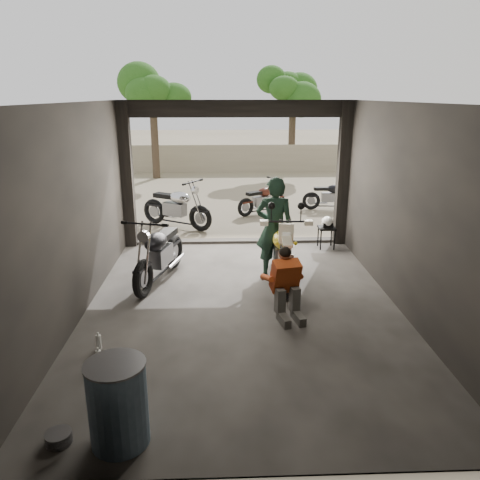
{
  "coord_description": "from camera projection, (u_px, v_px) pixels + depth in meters",
  "views": [
    {
      "loc": [
        -0.32,
        -6.87,
        3.31
      ],
      "look_at": [
        -0.02,
        0.6,
        0.97
      ],
      "focal_mm": 35.0,
      "sensor_mm": 36.0,
      "label": 1
    }
  ],
  "objects": [
    {
      "name": "ground",
      "position": [
        243.0,
        308.0,
        7.55
      ],
      "size": [
        80.0,
        80.0,
        0.0
      ],
      "primitive_type": "plane",
      "color": "#7A6D56",
      "rests_on": "ground"
    },
    {
      "name": "garage",
      "position": [
        241.0,
        223.0,
        7.69
      ],
      "size": [
        7.0,
        7.13,
        3.2
      ],
      "color": "#2D2B28",
      "rests_on": "ground"
    },
    {
      "name": "boundary_wall",
      "position": [
        228.0,
        158.0,
        20.73
      ],
      "size": [
        18.0,
        0.3,
        1.2
      ],
      "primitive_type": "cube",
      "color": "gray",
      "rests_on": "ground"
    },
    {
      "name": "tree_left",
      "position": [
        151.0,
        76.0,
        18.18
      ],
      "size": [
        2.2,
        2.2,
        5.6
      ],
      "color": "#382B1E",
      "rests_on": "ground"
    },
    {
      "name": "tree_right",
      "position": [
        293.0,
        88.0,
        19.95
      ],
      "size": [
        2.2,
        2.2,
        5.0
      ],
      "color": "#382B1E",
      "rests_on": "ground"
    },
    {
      "name": "main_bike",
      "position": [
        282.0,
        247.0,
        8.48
      ],
      "size": [
        0.89,
        2.03,
        1.34
      ],
      "primitive_type": null,
      "rotation": [
        0.0,
        0.0,
        -0.03
      ],
      "color": "white",
      "rests_on": "ground"
    },
    {
      "name": "left_bike",
      "position": [
        159.0,
        249.0,
        8.48
      ],
      "size": [
        1.24,
        2.02,
        1.27
      ],
      "primitive_type": null,
      "rotation": [
        0.0,
        0.0,
        -0.27
      ],
      "color": "black",
      "rests_on": "ground"
    },
    {
      "name": "outside_bike_a",
      "position": [
        176.0,
        203.0,
        11.99
      ],
      "size": [
        1.99,
        1.64,
        1.26
      ],
      "primitive_type": null,
      "rotation": [
        0.0,
        0.0,
        1.01
      ],
      "color": "black",
      "rests_on": "ground"
    },
    {
      "name": "outside_bike_b",
      "position": [
        262.0,
        197.0,
        13.41
      ],
      "size": [
        1.57,
        1.32,
        1.0
      ],
      "primitive_type": null,
      "rotation": [
        0.0,
        0.0,
        2.15
      ],
      "color": "#481B11",
      "rests_on": "ground"
    },
    {
      "name": "outside_bike_c",
      "position": [
        331.0,
        193.0,
        13.89
      ],
      "size": [
        1.51,
        0.69,
        1.0
      ],
      "primitive_type": null,
      "rotation": [
        0.0,
        0.0,
        1.51
      ],
      "color": "black",
      "rests_on": "ground"
    },
    {
      "name": "rider",
      "position": [
        274.0,
        228.0,
        8.62
      ],
      "size": [
        0.75,
        0.55,
        1.91
      ],
      "primitive_type": "imported",
      "rotation": [
        0.0,
        0.0,
        3.0
      ],
      "color": "black",
      "rests_on": "ground"
    },
    {
      "name": "mechanic",
      "position": [
        288.0,
        286.0,
        7.05
      ],
      "size": [
        0.69,
        0.84,
        1.08
      ],
      "primitive_type": null,
      "rotation": [
        0.0,
        0.0,
        0.21
      ],
      "color": "#C94D1A",
      "rests_on": "ground"
    },
    {
      "name": "stool",
      "position": [
        327.0,
        230.0,
        10.36
      ],
      "size": [
        0.36,
        0.36,
        0.5
      ],
      "rotation": [
        0.0,
        0.0,
        -0.1
      ],
      "color": "black",
      "rests_on": "ground"
    },
    {
      "name": "helmet",
      "position": [
        327.0,
        222.0,
        10.3
      ],
      "size": [
        0.31,
        0.32,
        0.24
      ],
      "primitive_type": "ellipsoid",
      "rotation": [
        0.0,
        0.0,
        -0.21
      ],
      "color": "white",
      "rests_on": "stool"
    },
    {
      "name": "oil_drum",
      "position": [
        118.0,
        405.0,
        4.51
      ],
      "size": [
        0.62,
        0.62,
        0.89
      ],
      "primitive_type": "cylinder",
      "rotation": [
        0.0,
        0.0,
        -0.09
      ],
      "color": "#466077",
      "rests_on": "ground"
    },
    {
      "name": "sign_post",
      "position": [
        379.0,
        179.0,
        10.39
      ],
      "size": [
        0.75,
        0.08,
        2.25
      ],
      "rotation": [
        0.0,
        0.0,
        -0.34
      ],
      "color": "black",
      "rests_on": "ground"
    }
  ]
}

